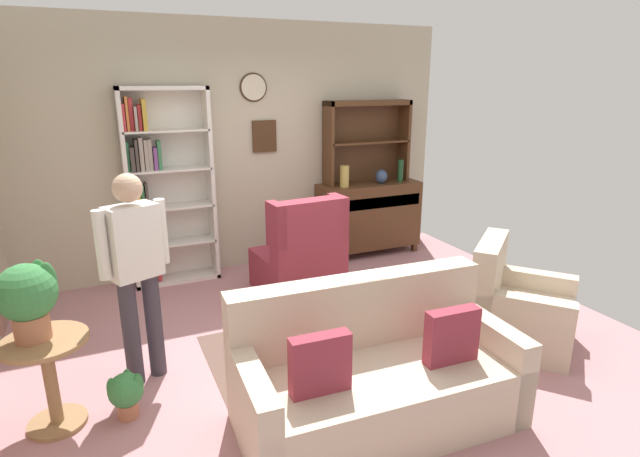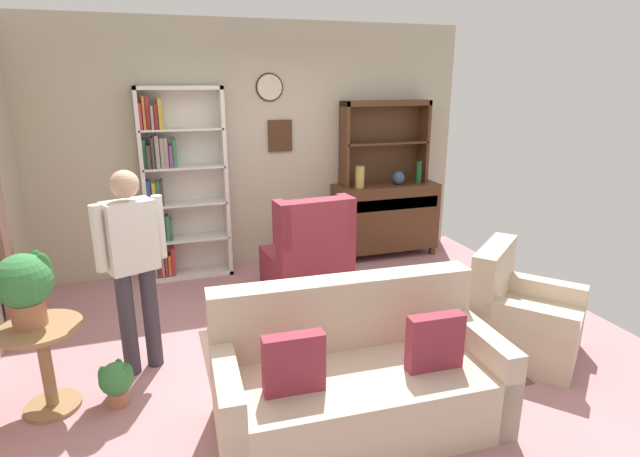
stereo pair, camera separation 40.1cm
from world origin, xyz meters
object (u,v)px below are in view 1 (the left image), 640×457
object	(u,v)px
sideboard_hutch	(366,130)
vase_round	(381,176)
couch_floral	(375,376)
potted_plant_large	(28,296)
wingback_chair	(301,259)
book_stack	(330,307)
plant_stand	(49,373)
potted_plant_small	(126,392)
sideboard	(368,215)
coffee_table	(331,321)
vase_tall	(344,176)
bookshelf	(162,189)
person_reading	(136,265)
armchair_floral	(517,311)
bottle_wine	(400,171)

from	to	relation	value
sideboard_hutch	vase_round	distance (m)	0.60
couch_floral	potted_plant_large	xyz separation A→B (m)	(-1.97, 0.80, 0.59)
wingback_chair	book_stack	world-z (taller)	wingback_chair
plant_stand	potted_plant_small	bearing A→B (deg)	-13.38
sideboard	book_stack	size ratio (longest dim) A/B	6.92
wingback_chair	coffee_table	bearing A→B (deg)	-102.13
sideboard_hutch	couch_floral	xyz separation A→B (m)	(-1.59, -3.03, -1.25)
sideboard	vase_tall	xyz separation A→B (m)	(-0.39, -0.08, 0.54)
bookshelf	person_reading	distance (m)	1.96
armchair_floral	plant_stand	world-z (taller)	armchair_floral
sideboard	coffee_table	distance (m)	2.68
bottle_wine	wingback_chair	distance (m)	1.94
sideboard_hutch	potted_plant_large	distance (m)	4.25
sideboard	potted_plant_large	world-z (taller)	potted_plant_large
potted_plant_small	vase_round	bearing A→B (deg)	34.23
armchair_floral	plant_stand	size ratio (longest dim) A/B	1.74
sideboard	potted_plant_small	xyz separation A→B (m)	(-3.08, -2.25, -0.32)
plant_stand	person_reading	bearing A→B (deg)	28.66
sideboard	bottle_wine	bearing A→B (deg)	-12.89
vase_round	person_reading	world-z (taller)	person_reading
bottle_wine	vase_round	bearing A→B (deg)	175.05
person_reading	wingback_chair	bearing A→B (deg)	30.77
couch_floral	bookshelf	bearing A→B (deg)	106.49
bottle_wine	person_reading	distance (m)	3.73
vase_tall	vase_round	bearing A→B (deg)	1.49
vase_tall	potted_plant_small	xyz separation A→B (m)	(-2.69, -2.17, -0.86)
sideboard_hutch	wingback_chair	bearing A→B (deg)	-143.14
sideboard	wingback_chair	xyz separation A→B (m)	(-1.27, -0.84, -0.13)
couch_floral	coffee_table	distance (m)	0.75
bottle_wine	plant_stand	size ratio (longest dim) A/B	0.45
armchair_floral	potted_plant_small	world-z (taller)	armchair_floral
bookshelf	coffee_table	distance (m)	2.54
sideboard	armchair_floral	bearing A→B (deg)	-89.57
bookshelf	potted_plant_small	bearing A→B (deg)	-104.39
vase_tall	book_stack	world-z (taller)	vase_tall
bottle_wine	wingback_chair	size ratio (longest dim) A/B	0.27
sideboard_hutch	potted_plant_large	size ratio (longest dim) A/B	2.25
bottle_wine	plant_stand	distance (m)	4.46
bookshelf	armchair_floral	world-z (taller)	bookshelf
sideboard	vase_round	world-z (taller)	vase_round
book_stack	vase_round	bearing A→B (deg)	51.06
wingback_chair	bookshelf	bearing A→B (deg)	142.62
sideboard_hutch	wingback_chair	world-z (taller)	sideboard_hutch
bottle_wine	armchair_floral	distance (m)	2.59
sideboard_hutch	armchair_floral	distance (m)	2.93
bottle_wine	person_reading	size ratio (longest dim) A/B	0.18
vase_tall	vase_round	size ratio (longest dim) A/B	1.51
armchair_floral	potted_plant_large	distance (m)	3.65
person_reading	bottle_wine	bearing A→B (deg)	27.67
vase_round	wingback_chair	size ratio (longest dim) A/B	0.16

